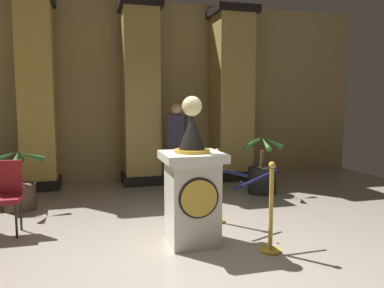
{
  "coord_description": "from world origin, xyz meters",
  "views": [
    {
      "loc": [
        -1.08,
        -3.98,
        1.72
      ],
      "look_at": [
        0.11,
        0.35,
        1.23
      ],
      "focal_mm": 35.23,
      "sensor_mm": 36.0,
      "label": 1
    }
  ],
  "objects_px": {
    "stanchion_far": "(217,196)",
    "potted_palm_left": "(20,191)",
    "pedestal_clock": "(192,187)",
    "stanchion_near": "(271,221)",
    "bystander_guest": "(177,143)",
    "cafe_chair_red": "(5,191)",
    "potted_palm_right": "(262,176)"
  },
  "relations": [
    {
      "from": "pedestal_clock",
      "to": "stanchion_far",
      "type": "relative_size",
      "value": 1.68
    },
    {
      "from": "bystander_guest",
      "to": "cafe_chair_red",
      "type": "relative_size",
      "value": 1.78
    },
    {
      "from": "stanchion_near",
      "to": "cafe_chair_red",
      "type": "distance_m",
      "value": 3.42
    },
    {
      "from": "stanchion_far",
      "to": "potted_palm_left",
      "type": "xyz_separation_m",
      "value": [
        -2.85,
        1.44,
        -0.08
      ]
    },
    {
      "from": "cafe_chair_red",
      "to": "stanchion_near",
      "type": "bearing_deg",
      "value": -25.9
    },
    {
      "from": "stanchion_far",
      "to": "cafe_chair_red",
      "type": "height_order",
      "value": "stanchion_far"
    },
    {
      "from": "stanchion_near",
      "to": "bystander_guest",
      "type": "height_order",
      "value": "bystander_guest"
    },
    {
      "from": "potted_palm_right",
      "to": "bystander_guest",
      "type": "distance_m",
      "value": 1.79
    },
    {
      "from": "pedestal_clock",
      "to": "potted_palm_right",
      "type": "xyz_separation_m",
      "value": [
        1.96,
        2.13,
        -0.38
      ]
    },
    {
      "from": "stanchion_far",
      "to": "potted_palm_left",
      "type": "distance_m",
      "value": 3.2
    },
    {
      "from": "potted_palm_left",
      "to": "cafe_chair_red",
      "type": "distance_m",
      "value": 1.19
    },
    {
      "from": "potted_palm_left",
      "to": "bystander_guest",
      "type": "bearing_deg",
      "value": 16.89
    },
    {
      "from": "potted_palm_left",
      "to": "stanchion_near",
      "type": "bearing_deg",
      "value": -40.55
    },
    {
      "from": "stanchion_far",
      "to": "cafe_chair_red",
      "type": "xyz_separation_m",
      "value": [
        -2.83,
        0.28,
        0.19
      ]
    },
    {
      "from": "potted_palm_right",
      "to": "cafe_chair_red",
      "type": "relative_size",
      "value": 1.18
    },
    {
      "from": "potted_palm_left",
      "to": "bystander_guest",
      "type": "relative_size",
      "value": 0.6
    },
    {
      "from": "cafe_chair_red",
      "to": "bystander_guest",
      "type": "bearing_deg",
      "value": 35.84
    },
    {
      "from": "pedestal_clock",
      "to": "potted_palm_left",
      "type": "bearing_deg",
      "value": 137.12
    },
    {
      "from": "bystander_guest",
      "to": "cafe_chair_red",
      "type": "height_order",
      "value": "bystander_guest"
    },
    {
      "from": "cafe_chair_red",
      "to": "pedestal_clock",
      "type": "bearing_deg",
      "value": -23.25
    },
    {
      "from": "stanchion_far",
      "to": "pedestal_clock",
      "type": "bearing_deg",
      "value": -128.87
    },
    {
      "from": "potted_palm_right",
      "to": "cafe_chair_red",
      "type": "distance_m",
      "value": 4.4
    },
    {
      "from": "stanchion_far",
      "to": "potted_palm_right",
      "type": "distance_m",
      "value": 2.01
    },
    {
      "from": "pedestal_clock",
      "to": "potted_palm_left",
      "type": "relative_size",
      "value": 1.76
    },
    {
      "from": "pedestal_clock",
      "to": "cafe_chair_red",
      "type": "xyz_separation_m",
      "value": [
        -2.27,
        0.98,
        -0.13
      ]
    },
    {
      "from": "pedestal_clock",
      "to": "potted_palm_right",
      "type": "distance_m",
      "value": 2.92
    },
    {
      "from": "stanchion_far",
      "to": "potted_palm_right",
      "type": "bearing_deg",
      "value": 45.64
    },
    {
      "from": "stanchion_near",
      "to": "cafe_chair_red",
      "type": "bearing_deg",
      "value": 154.1
    },
    {
      "from": "pedestal_clock",
      "to": "stanchion_far",
      "type": "xyz_separation_m",
      "value": [
        0.56,
        0.69,
        -0.33
      ]
    },
    {
      "from": "pedestal_clock",
      "to": "stanchion_near",
      "type": "xyz_separation_m",
      "value": [
        0.8,
        -0.51,
        -0.33
      ]
    },
    {
      "from": "stanchion_near",
      "to": "potted_palm_left",
      "type": "bearing_deg",
      "value": 139.45
    },
    {
      "from": "potted_palm_left",
      "to": "potted_palm_right",
      "type": "bearing_deg",
      "value": -0.01
    }
  ]
}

